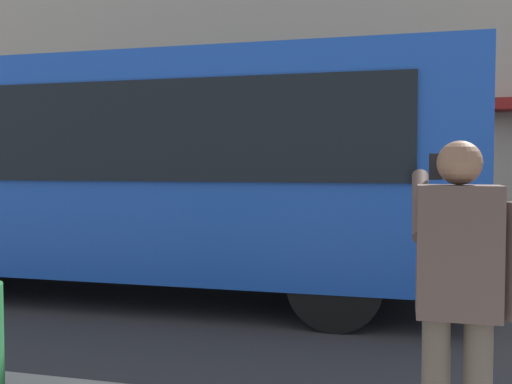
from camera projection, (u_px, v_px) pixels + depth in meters
ground_plane at (426, 308)px, 7.05m from camera, size 60.00×60.00×0.00m
red_bus at (120, 168)px, 7.81m from camera, size 9.05×2.54×3.08m
pedestrian_photographer at (459, 283)px, 2.90m from camera, size 0.53×0.52×1.70m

